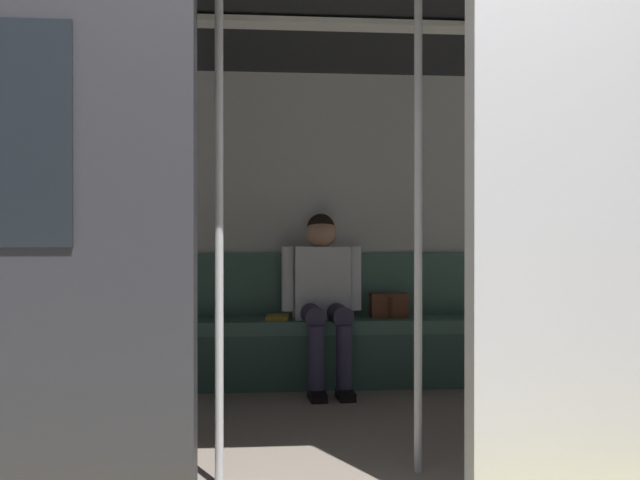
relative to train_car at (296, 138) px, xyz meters
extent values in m
cube|color=silver|center=(-1.04, 1.29, -0.45)|extent=(0.98, 0.12, 2.22)
cube|color=black|center=(-1.04, 1.30, -0.18)|extent=(0.54, 0.02, 0.55)
cube|color=black|center=(-0.06, -0.08, 0.73)|extent=(6.40, 2.86, 0.12)
cube|color=gray|center=(-0.06, -0.08, -1.55)|extent=(6.08, 2.70, 0.01)
cube|color=silver|center=(-0.06, -1.43, -0.45)|extent=(6.08, 0.10, 2.22)
cube|color=#4C7566|center=(-0.06, -1.37, -0.87)|extent=(3.52, 0.06, 0.45)
cube|color=white|center=(-0.06, -0.08, 0.64)|extent=(4.48, 0.16, 0.03)
cube|color=#4C7566|center=(-0.06, -1.15, -1.14)|extent=(3.01, 0.44, 0.09)
cube|color=#39574C|center=(-0.06, -0.95, -1.37)|extent=(3.01, 0.04, 0.38)
cube|color=silver|center=(-0.24, -1.13, -0.84)|extent=(0.39, 0.24, 0.50)
sphere|color=tan|center=(-0.24, -1.13, -0.50)|extent=(0.21, 0.21, 0.21)
sphere|color=black|center=(-0.24, -1.14, -0.46)|extent=(0.19, 0.19, 0.19)
cylinder|color=silver|center=(-0.47, -1.11, -0.81)|extent=(0.08, 0.08, 0.44)
cylinder|color=silver|center=(0.00, -1.09, -0.81)|extent=(0.08, 0.08, 0.44)
cylinder|color=#38334C|center=(-0.34, -0.94, -1.04)|extent=(0.16, 0.41, 0.14)
cylinder|color=#38334C|center=(-0.16, -0.93, -1.04)|extent=(0.16, 0.41, 0.14)
cylinder|color=#38334C|center=(-0.35, -0.74, -1.30)|extent=(0.10, 0.10, 0.43)
cylinder|color=#38334C|center=(-0.17, -0.73, -1.30)|extent=(0.10, 0.10, 0.43)
cube|color=black|center=(-0.35, -0.69, -1.53)|extent=(0.11, 0.23, 0.06)
cube|color=black|center=(-0.17, -0.68, -1.53)|extent=(0.11, 0.23, 0.06)
cube|color=brown|center=(-0.72, -1.17, -1.01)|extent=(0.26, 0.14, 0.17)
cube|color=#472718|center=(-0.72, -1.09, -1.02)|extent=(0.02, 0.01, 0.14)
cube|color=gold|center=(0.07, -1.12, -1.08)|extent=(0.17, 0.23, 0.03)
cylinder|color=silver|center=(0.36, 0.84, -0.46)|extent=(0.04, 0.04, 2.20)
cylinder|color=silver|center=(-0.49, 0.73, -0.46)|extent=(0.04, 0.04, 2.20)
camera|label=1|loc=(0.21, 3.82, -0.52)|focal=40.35mm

